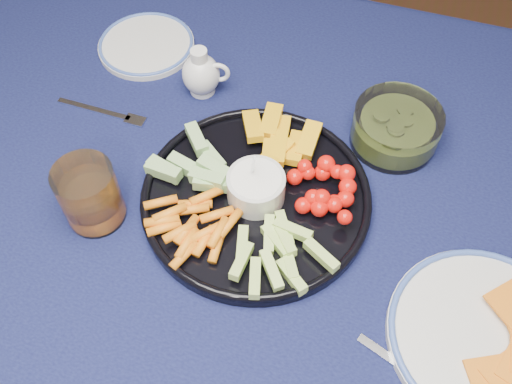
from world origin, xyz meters
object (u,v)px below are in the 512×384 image
(dining_table, at_px, (198,223))
(creamer_pitcher, at_px, (202,74))
(cheese_plate, at_px, (487,336))
(crudite_platter, at_px, (254,194))
(juice_tumbler, at_px, (91,197))
(side_plate_extra, at_px, (146,45))
(pickle_bowl, at_px, (395,129))

(dining_table, bearing_deg, creamer_pitcher, 107.02)
(creamer_pitcher, xyz_separation_m, cheese_plate, (0.50, -0.30, -0.03))
(dining_table, distance_m, crudite_platter, 0.14)
(juice_tumbler, distance_m, side_plate_extra, 0.36)
(cheese_plate, relative_size, side_plate_extra, 1.44)
(crudite_platter, height_order, creamer_pitcher, crudite_platter)
(creamer_pitcher, height_order, side_plate_extra, creamer_pitcher)
(cheese_plate, distance_m, juice_tumbler, 0.56)
(creamer_pitcher, distance_m, side_plate_extra, 0.16)
(pickle_bowl, distance_m, side_plate_extra, 0.47)
(cheese_plate, xyz_separation_m, juice_tumbler, (-0.55, 0.02, 0.03))
(creamer_pitcher, height_order, cheese_plate, creamer_pitcher)
(crudite_platter, relative_size, cheese_plate, 1.36)
(dining_table, bearing_deg, juice_tumbler, -145.83)
(crudite_platter, xyz_separation_m, pickle_bowl, (0.17, 0.18, 0.01))
(cheese_plate, height_order, side_plate_extra, cheese_plate)
(cheese_plate, distance_m, side_plate_extra, 0.73)
(dining_table, height_order, creamer_pitcher, creamer_pitcher)
(dining_table, height_order, cheese_plate, cheese_plate)
(creamer_pitcher, height_order, juice_tumbler, juice_tumbler)
(crudite_platter, distance_m, juice_tumbler, 0.23)
(juice_tumbler, bearing_deg, crudite_platter, 23.75)
(juice_tumbler, bearing_deg, dining_table, 34.17)
(pickle_bowl, distance_m, cheese_plate, 0.34)
(pickle_bowl, height_order, juice_tumbler, juice_tumbler)
(crudite_platter, xyz_separation_m, juice_tumbler, (-0.21, -0.09, 0.02))
(dining_table, height_order, pickle_bowl, pickle_bowl)
(cheese_plate, bearing_deg, crudite_platter, 162.12)
(cheese_plate, bearing_deg, juice_tumbler, 178.14)
(dining_table, distance_m, pickle_bowl, 0.35)
(crudite_platter, distance_m, pickle_bowl, 0.25)
(dining_table, distance_m, juice_tumbler, 0.19)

